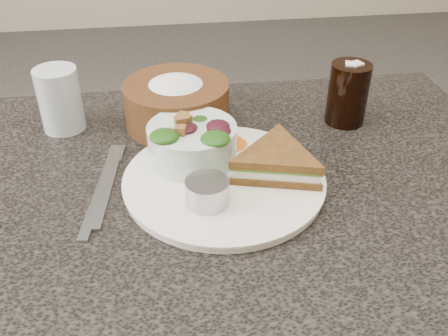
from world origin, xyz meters
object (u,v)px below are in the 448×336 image
dressing_ramekin (207,192)px  water_glass (60,99)px  sandwich (277,162)px  bread_basket (176,97)px  cola_glass (348,91)px  dinner_plate (224,181)px  salad_bowl (192,137)px

dressing_ramekin → water_glass: (-0.23, 0.27, 0.02)m
sandwich → dressing_ramekin: 0.12m
bread_basket → cola_glass: bearing=-6.7°
sandwich → dinner_plate: bearing=-165.9°
dressing_ramekin → cola_glass: 0.36m
dinner_plate → sandwich: (0.08, -0.00, 0.03)m
dinner_plate → bread_basket: (-0.06, 0.20, 0.05)m
dressing_ramekin → water_glass: 0.35m
dinner_plate → water_glass: (-0.26, 0.21, 0.05)m
salad_bowl → bread_basket: bread_basket is taller
salad_bowl → water_glass: bearing=144.9°
dinner_plate → water_glass: water_glass is taller
salad_bowl → dressing_ramekin: salad_bowl is taller
bread_basket → salad_bowl: bearing=-83.7°
salad_bowl → dinner_plate: bearing=-54.1°
salad_bowl → water_glass: size_ratio=1.24×
dressing_ramekin → bread_basket: bearing=95.8°
bread_basket → cola_glass: (0.30, -0.04, 0.01)m
dinner_plate → salad_bowl: bearing=125.9°
dressing_ramekin → sandwich: bearing=26.7°
cola_glass → dinner_plate: bearing=-146.3°
sandwich → dressing_ramekin: size_ratio=2.56×
sandwich → water_glass: 0.40m
dinner_plate → dressing_ramekin: size_ratio=4.87×
sandwich → bread_basket: 0.24m
dinner_plate → bread_basket: bread_basket is taller
salad_bowl → bread_basket: bearing=96.3°
sandwich → bread_basket: bread_basket is taller
water_glass → sandwich: bearing=-32.0°
cola_glass → water_glass: 0.51m
sandwich → bread_basket: (-0.14, 0.20, 0.02)m
dressing_ramekin → bread_basket: (-0.03, 0.26, 0.02)m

